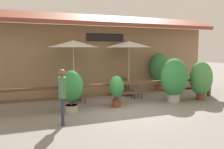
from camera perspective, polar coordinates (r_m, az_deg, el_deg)
name	(u,v)px	position (r m, az deg, el deg)	size (l,w,h in m)	color
ground_plane	(127,110)	(9.85, 3.52, -8.18)	(60.00, 60.00, 0.00)	gray
building_facade	(93,53)	(13.36, -4.28, 4.87)	(14.28, 1.49, 4.23)	#997A56
patio_railing	(116,89)	(10.64, 1.03, -3.30)	(10.40, 0.14, 0.95)	brown
patio_umbrella_near	(73,44)	(11.66, -8.82, 6.93)	(2.35, 2.35, 2.82)	#B7B2A8
dining_table_near	(74,88)	(11.80, -8.66, -3.09)	(1.04, 1.04, 0.71)	olive
chair_near_streetside	(78,93)	(11.10, -7.72, -4.11)	(0.51, 0.51, 0.85)	#514C47
chair_near_wallside	(72,88)	(12.54, -9.21, -2.99)	(0.46, 0.46, 0.85)	#514C47
patio_umbrella_middle	(129,44)	(12.70, 3.91, 6.89)	(2.35, 2.35, 2.82)	#B7B2A8
dining_table_middle	(129,85)	(12.83, 3.85, -2.32)	(1.04, 1.04, 0.71)	olive
chair_middle_streetside	(136,89)	(12.17, 5.52, -3.21)	(0.46, 0.46, 0.85)	#514C47
chair_middle_wallside	(123,84)	(13.54, 2.50, -2.27)	(0.51, 0.51, 0.85)	#514C47
potted_plant_entrance_palm	(116,89)	(10.24, 1.04, -3.35)	(0.60, 0.54, 1.30)	brown
potted_plant_broad_leaf	(71,87)	(9.54, -9.32, -2.94)	(0.90, 0.81, 1.59)	#B7AD99
potted_plant_small_flowering	(201,79)	(12.37, 19.70, -0.94)	(1.09, 0.98, 1.82)	brown
potted_plant_tall_tropical	(174,79)	(11.53, 14.02, -0.94)	(1.24, 1.11, 1.97)	#B7AD99
potted_plant_corner_fern	(159,68)	(14.56, 10.65, 1.50)	(1.04, 0.93, 2.16)	brown
pedestrian	(62,89)	(7.90, -11.31, -3.37)	(0.31, 0.60, 1.77)	#2D334C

